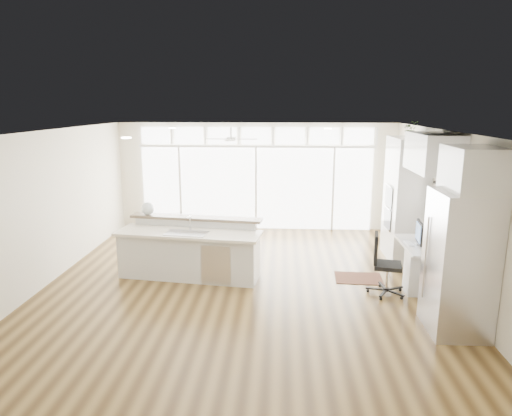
{
  "coord_description": "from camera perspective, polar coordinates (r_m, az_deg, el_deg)",
  "views": [
    {
      "loc": [
        0.64,
        -7.46,
        3.13
      ],
      "look_at": [
        0.19,
        0.6,
        1.3
      ],
      "focal_mm": 32.0,
      "sensor_mm": 36.0,
      "label": 1
    }
  ],
  "objects": [
    {
      "name": "floor",
      "position": [
        8.12,
        -1.58,
        -9.98
      ],
      "size": [
        7.0,
        8.0,
        0.02
      ],
      "primitive_type": "cube",
      "color": "#432E14",
      "rests_on": "ground"
    },
    {
      "name": "ceiling",
      "position": [
        7.5,
        -1.71,
        9.49
      ],
      "size": [
        7.0,
        8.0,
        0.02
      ],
      "primitive_type": "cube",
      "color": "silver",
      "rests_on": "wall_back"
    },
    {
      "name": "wall_back",
      "position": [
        11.61,
        0.03,
        3.96
      ],
      "size": [
        7.0,
        0.04,
        2.7
      ],
      "primitive_type": "cube",
      "color": "beige",
      "rests_on": "floor"
    },
    {
      "name": "wall_front",
      "position": [
        3.94,
        -6.71,
        -14.15
      ],
      "size": [
        7.0,
        0.04,
        2.7
      ],
      "primitive_type": "cube",
      "color": "beige",
      "rests_on": "floor"
    },
    {
      "name": "wall_left",
      "position": [
        8.72,
        -25.23,
        -0.24
      ],
      "size": [
        0.04,
        8.0,
        2.7
      ],
      "primitive_type": "cube",
      "color": "beige",
      "rests_on": "floor"
    },
    {
      "name": "wall_right",
      "position": [
        8.18,
        23.58,
        -0.87
      ],
      "size": [
        0.04,
        8.0,
        2.7
      ],
      "primitive_type": "cube",
      "color": "beige",
      "rests_on": "floor"
    },
    {
      "name": "glass_wall",
      "position": [
        11.61,
        0.01,
        2.45
      ],
      "size": [
        5.8,
        0.06,
        2.08
      ],
      "primitive_type": "cube",
      "color": "white",
      "rests_on": "wall_back"
    },
    {
      "name": "transom_row",
      "position": [
        11.44,
        0.01,
        9.02
      ],
      "size": [
        5.9,
        0.06,
        0.4
      ],
      "primitive_type": "cube",
      "color": "white",
      "rests_on": "wall_back"
    },
    {
      "name": "desk_window",
      "position": [
        8.4,
        22.76,
        0.94
      ],
      "size": [
        0.04,
        0.85,
        0.85
      ],
      "primitive_type": "cube",
      "color": "white",
      "rests_on": "wall_right"
    },
    {
      "name": "ceiling_fan",
      "position": [
        10.34,
        -3.15,
        9.16
      ],
      "size": [
        1.16,
        1.16,
        0.32
      ],
      "primitive_type": "cube",
      "color": "silver",
      "rests_on": "ceiling"
    },
    {
      "name": "recessed_lights",
      "position": [
        7.7,
        -1.58,
        9.42
      ],
      "size": [
        3.4,
        3.0,
        0.02
      ],
      "primitive_type": "cube",
      "color": "beige",
      "rests_on": "ceiling"
    },
    {
      "name": "oven_cabinet",
      "position": [
        9.78,
        18.15,
        1.05
      ],
      "size": [
        0.64,
        1.2,
        2.5
      ],
      "primitive_type": "cube",
      "color": "silver",
      "rests_on": "floor"
    },
    {
      "name": "desk_nook",
      "position": [
        8.6,
        20.0,
        -6.67
      ],
      "size": [
        0.72,
        1.3,
        0.76
      ],
      "primitive_type": "cube",
      "color": "silver",
      "rests_on": "floor"
    },
    {
      "name": "upper_cabinets",
      "position": [
        8.2,
        21.32,
        6.45
      ],
      "size": [
        0.64,
        1.3,
        0.64
      ],
      "primitive_type": "cube",
      "color": "silver",
      "rests_on": "wall_right"
    },
    {
      "name": "refrigerator",
      "position": [
        6.92,
        24.08,
        -6.29
      ],
      "size": [
        0.76,
        0.9,
        2.0
      ],
      "primitive_type": "cube",
      "color": "silver",
      "rests_on": "floor"
    },
    {
      "name": "fridge_cabinet",
      "position": [
        6.66,
        25.58,
        4.37
      ],
      "size": [
        0.64,
        0.9,
        0.6
      ],
      "primitive_type": "cube",
      "color": "silver",
      "rests_on": "wall_right"
    },
    {
      "name": "framed_photos",
      "position": [
        9.01,
        21.4,
        0.81
      ],
      "size": [
        0.06,
        0.22,
        0.8
      ],
      "primitive_type": "cube",
      "color": "black",
      "rests_on": "wall_right"
    },
    {
      "name": "kitchen_island",
      "position": [
        8.5,
        -8.36,
        -5.19
      ],
      "size": [
        2.76,
        1.34,
        1.05
      ],
      "primitive_type": "cube",
      "rotation": [
        0.0,
        0.0,
        -0.13
      ],
      "color": "silver",
      "rests_on": "floor"
    },
    {
      "name": "rug",
      "position": [
        8.72,
        12.7,
        -8.55
      ],
      "size": [
        0.88,
        0.66,
        0.01
      ],
      "primitive_type": "cube",
      "rotation": [
        0.0,
        0.0,
        -0.05
      ],
      "color": "#331810",
      "rests_on": "floor"
    },
    {
      "name": "office_chair",
      "position": [
        7.98,
        16.15,
        -6.86
      ],
      "size": [
        0.62,
        0.59,
        1.04
      ],
      "primitive_type": "cube",
      "rotation": [
        0.0,
        0.0,
        -0.18
      ],
      "color": "black",
      "rests_on": "floor"
    },
    {
      "name": "fishbowl",
      "position": [
        9.04,
        -13.37,
        -0.06
      ],
      "size": [
        0.27,
        0.27,
        0.25
      ],
      "primitive_type": "sphere",
      "rotation": [
        0.0,
        0.0,
        -0.11
      ],
      "color": "silver",
      "rests_on": "kitchen_island"
    },
    {
      "name": "monitor",
      "position": [
        8.41,
        19.78,
        -2.88
      ],
      "size": [
        0.14,
        0.51,
        0.42
      ],
      "primitive_type": "cube",
      "rotation": [
        0.0,
        0.0,
        -0.11
      ],
      "color": "black",
      "rests_on": "desk_nook"
    },
    {
      "name": "keyboard",
      "position": [
        8.41,
        18.57,
        -4.22
      ],
      "size": [
        0.13,
        0.31,
        0.02
      ],
      "primitive_type": "cube",
      "rotation": [
        0.0,
        0.0,
        0.05
      ],
      "color": "white",
      "rests_on": "desk_nook"
    },
    {
      "name": "potted_plant",
      "position": [
        9.61,
        18.72,
        9.11
      ],
      "size": [
        0.3,
        0.33,
        0.25
      ],
      "primitive_type": "imported",
      "rotation": [
        0.0,
        0.0,
        0.03
      ],
      "color": "#365926",
      "rests_on": "oven_cabinet"
    }
  ]
}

